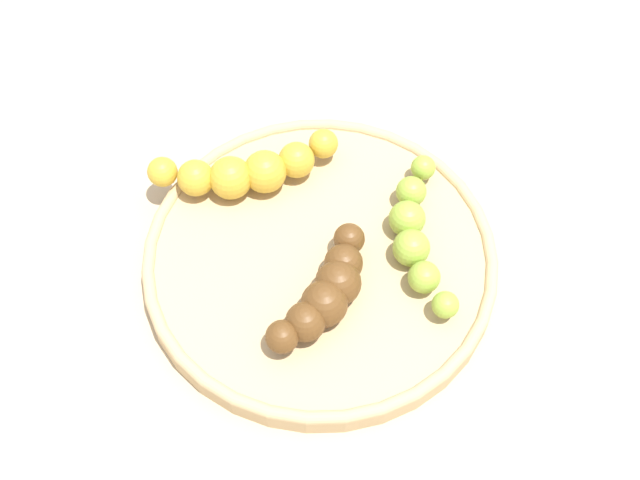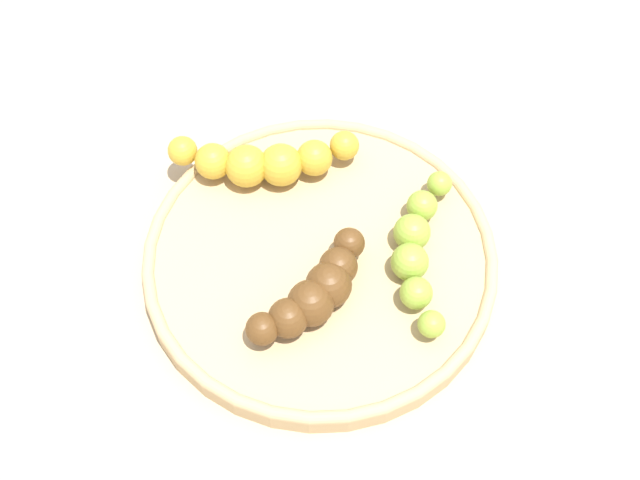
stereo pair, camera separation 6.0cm
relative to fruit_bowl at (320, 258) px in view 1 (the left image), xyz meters
name	(u,v)px [view 1 (the left image)]	position (x,y,z in m)	size (l,w,h in m)	color
ground_plane	(320,265)	(0.00, 0.00, -0.01)	(2.40, 2.40, 0.00)	tan
fruit_bowl	(320,258)	(0.00, 0.00, 0.00)	(0.28, 0.28, 0.02)	tan
banana_overripe	(327,291)	(0.03, 0.04, 0.02)	(0.12, 0.06, 0.04)	#593819
banana_green	(416,233)	(-0.06, 0.04, 0.02)	(0.10, 0.12, 0.03)	#8CAD38
banana_spotted	(247,170)	(0.00, -0.09, 0.03)	(0.15, 0.09, 0.04)	gold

